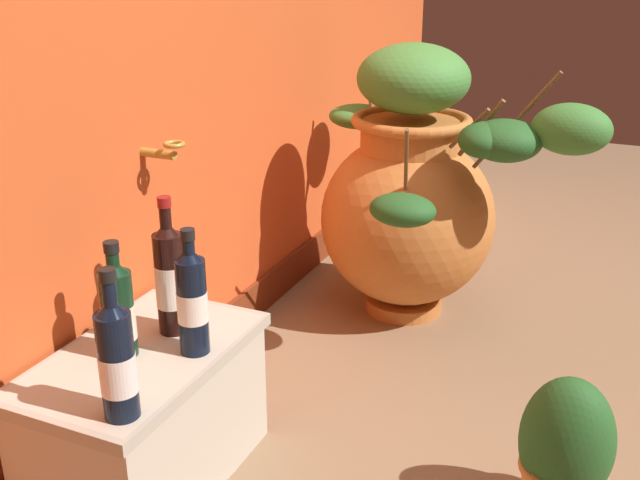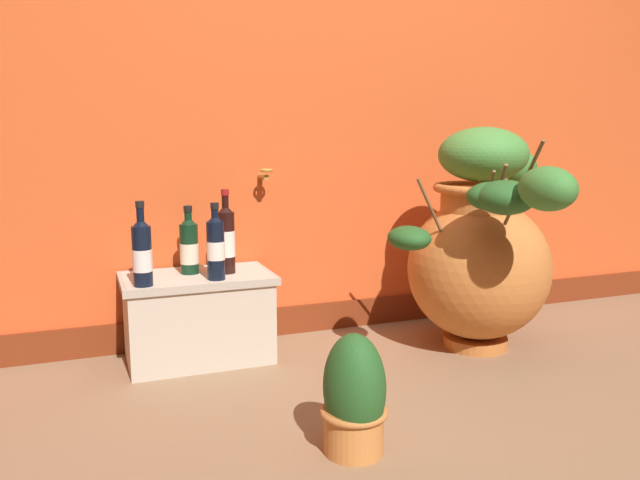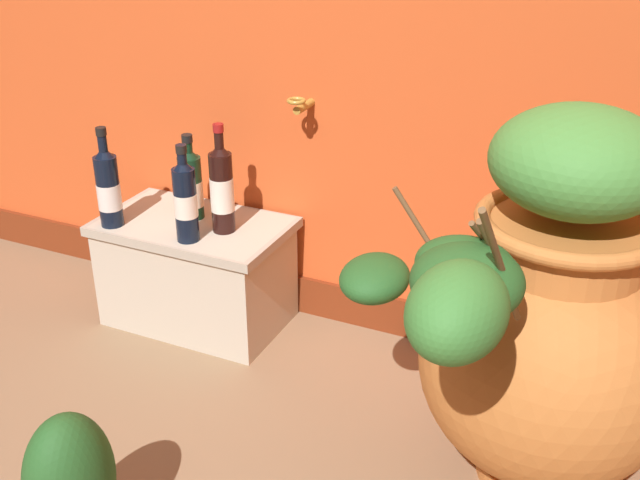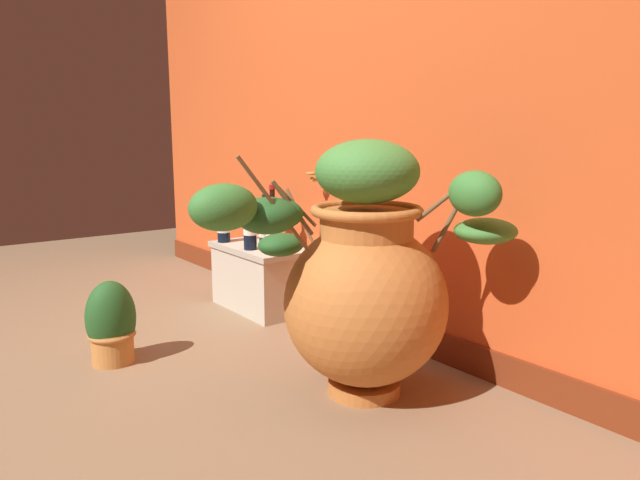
# 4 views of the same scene
# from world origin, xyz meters

# --- Properties ---
(ground_plane) EXTENTS (7.00, 7.00, 0.00)m
(ground_plane) POSITION_xyz_m (0.00, 0.00, 0.00)
(ground_plane) COLOR #896B4C
(back_wall) EXTENTS (4.40, 0.33, 2.60)m
(back_wall) POSITION_xyz_m (-0.00, 1.20, 1.29)
(back_wall) COLOR #D15123
(back_wall) RESTS_ON ground_plane
(terracotta_urn) EXTENTS (0.89, 1.04, 0.94)m
(terracotta_urn) POSITION_xyz_m (0.55, 0.62, 0.44)
(terracotta_urn) COLOR #C17033
(terracotta_urn) RESTS_ON ground_plane
(stone_ledge) EXTENTS (0.60, 0.36, 0.36)m
(stone_ledge) POSITION_xyz_m (-0.60, 0.91, 0.19)
(stone_ledge) COLOR beige
(stone_ledge) RESTS_ON ground_plane
(wine_bottle_left) EXTENTS (0.07, 0.07, 0.32)m
(wine_bottle_left) POSITION_xyz_m (-0.82, 0.79, 0.49)
(wine_bottle_left) COLOR black
(wine_bottle_left) RESTS_ON stone_ledge
(wine_bottle_middle) EXTENTS (0.07, 0.07, 0.30)m
(wine_bottle_middle) POSITION_xyz_m (-0.54, 0.79, 0.49)
(wine_bottle_middle) COLOR black
(wine_bottle_middle) RESTS_ON stone_ledge
(wine_bottle_right) EXTENTS (0.07, 0.07, 0.34)m
(wine_bottle_right) POSITION_xyz_m (-0.48, 0.90, 0.50)
(wine_bottle_right) COLOR black
(wine_bottle_right) RESTS_ON stone_ledge
(wine_bottle_back) EXTENTS (0.08, 0.08, 0.28)m
(wine_bottle_back) POSITION_xyz_m (-0.62, 0.94, 0.47)
(wine_bottle_back) COLOR black
(wine_bottle_back) RESTS_ON stone_ledge
(potted_shrub) EXTENTS (0.20, 0.21, 0.36)m
(potted_shrub) POSITION_xyz_m (-0.32, -0.02, 0.16)
(potted_shrub) COLOR #CC7F3D
(potted_shrub) RESTS_ON ground_plane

